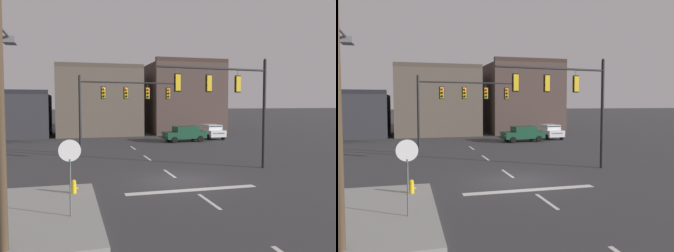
# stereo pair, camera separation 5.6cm
# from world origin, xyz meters

# --- Properties ---
(ground_plane) EXTENTS (400.00, 400.00, 0.00)m
(ground_plane) POSITION_xyz_m (0.00, 0.00, 0.00)
(ground_plane) COLOR #353538
(sidewalk_near_corner) EXTENTS (5.00, 8.00, 0.15)m
(sidewalk_near_corner) POSITION_xyz_m (-7.02, -4.00, 0.07)
(sidewalk_near_corner) COLOR gray
(sidewalk_near_corner) RESTS_ON ground
(stop_bar_paint) EXTENTS (6.40, 0.50, 0.01)m
(stop_bar_paint) POSITION_xyz_m (0.00, -2.00, 0.00)
(stop_bar_paint) COLOR silver
(stop_bar_paint) RESTS_ON ground
(lane_centreline) EXTENTS (0.16, 26.40, 0.01)m
(lane_centreline) POSITION_xyz_m (0.00, 2.00, 0.00)
(lane_centreline) COLOR silver
(lane_centreline) RESTS_ON ground
(signal_mast_near_side) EXTENTS (7.15, 1.00, 6.80)m
(signal_mast_near_side) POSITION_xyz_m (3.89, 1.91, 4.61)
(signal_mast_near_side) COLOR black
(signal_mast_near_side) RESTS_ON ground
(signal_mast_far_side) EXTENTS (8.74, 1.14, 6.29)m
(signal_mast_far_side) POSITION_xyz_m (-1.54, 11.94, 4.47)
(signal_mast_far_side) COLOR black
(signal_mast_far_side) RESTS_ON ground
(stop_sign) EXTENTS (0.76, 0.64, 2.83)m
(stop_sign) POSITION_xyz_m (-5.54, -4.91, 2.14)
(stop_sign) COLOR #56565B
(stop_sign) RESTS_ON ground
(car_lot_nearside) EXTENTS (4.59, 2.29, 1.61)m
(car_lot_nearside) POSITION_xyz_m (6.12, 17.69, 0.86)
(car_lot_nearside) COLOR #143D28
(car_lot_nearside) RESTS_ON ground
(car_lot_middle) EXTENTS (1.98, 4.48, 1.61)m
(car_lot_middle) POSITION_xyz_m (9.92, 19.75, 0.86)
(car_lot_middle) COLOR silver
(car_lot_middle) RESTS_ON ground
(fire_hydrant) EXTENTS (0.40, 0.30, 0.75)m
(fire_hydrant) POSITION_xyz_m (-5.40, -1.70, 0.33)
(fire_hydrant) COLOR gold
(fire_hydrant) RESTS_ON ground
(building_row) EXTENTS (30.87, 13.64, 9.62)m
(building_row) POSITION_xyz_m (2.00, 30.02, 4.05)
(building_row) COLOR #2D2D33
(building_row) RESTS_ON ground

